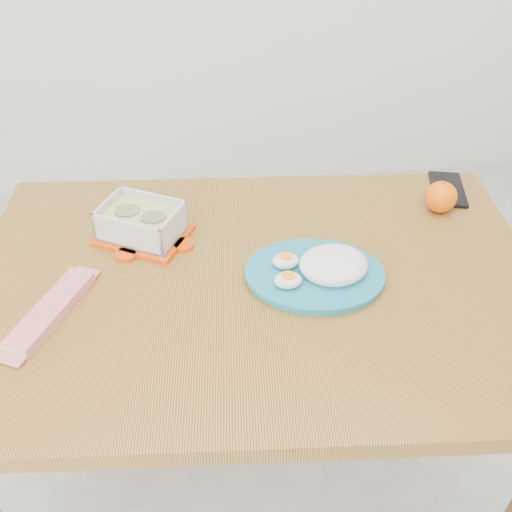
{
  "coord_description": "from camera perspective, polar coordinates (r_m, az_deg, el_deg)",
  "views": [
    {
      "loc": [
        -0.11,
        -0.72,
        1.54
      ],
      "look_at": [
        0.0,
        0.17,
        0.81
      ],
      "focal_mm": 40.0,
      "sensor_mm": 36.0,
      "label": 1
    }
  ],
  "objects": [
    {
      "name": "dining_table",
      "position": [
        1.26,
        0.0,
        -5.58
      ],
      "size": [
        1.26,
        0.9,
        0.75
      ],
      "rotation": [
        0.0,
        0.0,
        -0.08
      ],
      "color": "#A5782F",
      "rests_on": "ground"
    },
    {
      "name": "food_container",
      "position": [
        1.3,
        -11.37,
        3.28
      ],
      "size": [
        0.24,
        0.22,
        0.08
      ],
      "rotation": [
        0.0,
        0.0,
        -0.49
      ],
      "color": "#E64206",
      "rests_on": "dining_table"
    },
    {
      "name": "orange_fruit",
      "position": [
        1.44,
        18.0,
        5.64
      ],
      "size": [
        0.08,
        0.08,
        0.08
      ],
      "primitive_type": "sphere",
      "color": "#FF5C05",
      "rests_on": "dining_table"
    },
    {
      "name": "rice_plate",
      "position": [
        1.18,
        6.47,
        -1.3
      ],
      "size": [
        0.33,
        0.33,
        0.08
      ],
      "rotation": [
        0.0,
        0.0,
        -0.18
      ],
      "color": "teal",
      "rests_on": "dining_table"
    },
    {
      "name": "candy_bar",
      "position": [
        1.18,
        -19.81,
        -5.1
      ],
      "size": [
        0.15,
        0.23,
        0.02
      ],
      "primitive_type": "cube",
      "rotation": [
        0.0,
        0.0,
        1.11
      ],
      "color": "red",
      "rests_on": "dining_table"
    },
    {
      "name": "smartphone",
      "position": [
        1.54,
        18.62,
        6.35
      ],
      "size": [
        0.11,
        0.17,
        0.01
      ],
      "primitive_type": "cube",
      "rotation": [
        0.0,
        0.0,
        -0.24
      ],
      "color": "black",
      "rests_on": "dining_table"
    }
  ]
}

